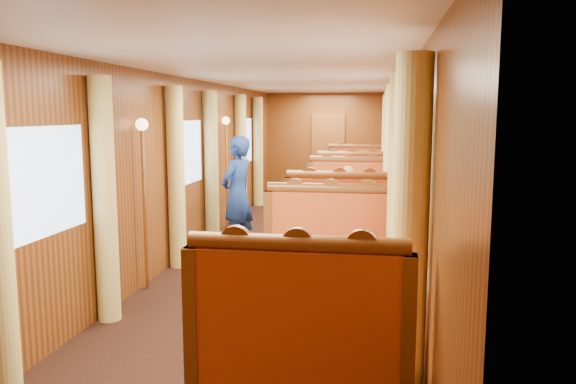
% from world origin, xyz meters
% --- Properties ---
extents(floor, '(3.00, 12.00, 0.01)m').
position_xyz_m(floor, '(0.00, 0.00, 0.00)').
color(floor, black).
rests_on(floor, ground).
extents(ceiling, '(3.00, 12.00, 0.01)m').
position_xyz_m(ceiling, '(0.00, 0.00, 2.50)').
color(ceiling, silver).
rests_on(ceiling, wall_left).
extents(wall_far, '(3.00, 0.01, 2.50)m').
position_xyz_m(wall_far, '(0.00, 6.00, 1.25)').
color(wall_far, brown).
rests_on(wall_far, floor).
extents(wall_near, '(3.00, 0.01, 2.50)m').
position_xyz_m(wall_near, '(0.00, -6.00, 1.25)').
color(wall_near, brown).
rests_on(wall_near, floor).
extents(wall_left, '(0.01, 12.00, 2.50)m').
position_xyz_m(wall_left, '(-1.50, 0.00, 1.25)').
color(wall_left, brown).
rests_on(wall_left, floor).
extents(wall_right, '(0.01, 12.00, 2.50)m').
position_xyz_m(wall_right, '(1.50, 0.00, 1.25)').
color(wall_right, brown).
rests_on(wall_right, floor).
extents(doorway_far, '(0.80, 0.04, 2.00)m').
position_xyz_m(doorway_far, '(0.00, 5.97, 1.00)').
color(doorway_far, brown).
rests_on(doorway_far, floor).
extents(table_near, '(1.05, 0.72, 0.75)m').
position_xyz_m(table_near, '(0.75, -3.50, 0.38)').
color(table_near, white).
rests_on(table_near, floor).
extents(banquette_near_fwd, '(1.30, 0.55, 1.34)m').
position_xyz_m(banquette_near_fwd, '(0.75, -4.51, 0.42)').
color(banquette_near_fwd, '#A82612').
rests_on(banquette_near_fwd, floor).
extents(banquette_near_aft, '(1.30, 0.55, 1.34)m').
position_xyz_m(banquette_near_aft, '(0.75, -2.49, 0.42)').
color(banquette_near_aft, '#A82612').
rests_on(banquette_near_aft, floor).
extents(table_mid, '(1.05, 0.72, 0.75)m').
position_xyz_m(table_mid, '(0.75, 0.00, 0.38)').
color(table_mid, white).
rests_on(table_mid, floor).
extents(banquette_mid_fwd, '(1.30, 0.55, 1.34)m').
position_xyz_m(banquette_mid_fwd, '(0.75, -1.01, 0.42)').
color(banquette_mid_fwd, '#A82612').
rests_on(banquette_mid_fwd, floor).
extents(banquette_mid_aft, '(1.30, 0.55, 1.34)m').
position_xyz_m(banquette_mid_aft, '(0.75, 1.01, 0.42)').
color(banquette_mid_aft, '#A82612').
rests_on(banquette_mid_aft, floor).
extents(table_far, '(1.05, 0.72, 0.75)m').
position_xyz_m(table_far, '(0.75, 3.50, 0.38)').
color(table_far, white).
rests_on(table_far, floor).
extents(banquette_far_fwd, '(1.30, 0.55, 1.34)m').
position_xyz_m(banquette_far_fwd, '(0.75, 2.49, 0.42)').
color(banquette_far_fwd, '#A82612').
rests_on(banquette_far_fwd, floor).
extents(banquette_far_aft, '(1.30, 0.55, 1.34)m').
position_xyz_m(banquette_far_aft, '(0.75, 4.51, 0.42)').
color(banquette_far_aft, '#A82612').
rests_on(banquette_far_aft, floor).
extents(tea_tray, '(0.41, 0.37, 0.01)m').
position_xyz_m(tea_tray, '(0.64, -3.52, 0.76)').
color(tea_tray, silver).
rests_on(tea_tray, table_near).
extents(teapot_left, '(0.17, 0.13, 0.13)m').
position_xyz_m(teapot_left, '(0.61, -3.59, 0.82)').
color(teapot_left, silver).
rests_on(teapot_left, tea_tray).
extents(teapot_right, '(0.19, 0.17, 0.13)m').
position_xyz_m(teapot_right, '(0.75, -3.61, 0.81)').
color(teapot_right, silver).
rests_on(teapot_right, tea_tray).
extents(teapot_back, '(0.18, 0.14, 0.14)m').
position_xyz_m(teapot_back, '(0.65, -3.46, 0.82)').
color(teapot_back, silver).
rests_on(teapot_back, tea_tray).
extents(fruit_plate, '(0.20, 0.20, 0.05)m').
position_xyz_m(fruit_plate, '(1.07, -3.62, 0.77)').
color(fruit_plate, white).
rests_on(fruit_plate, table_near).
extents(cup_inboard, '(0.08, 0.08, 0.26)m').
position_xyz_m(cup_inboard, '(0.37, -3.36, 0.86)').
color(cup_inboard, white).
rests_on(cup_inboard, table_near).
extents(cup_outboard, '(0.08, 0.08, 0.26)m').
position_xyz_m(cup_outboard, '(0.47, -3.27, 0.86)').
color(cup_outboard, white).
rests_on(cup_outboard, table_near).
extents(rose_vase_mid, '(0.06, 0.06, 0.36)m').
position_xyz_m(rose_vase_mid, '(0.76, -0.00, 0.93)').
color(rose_vase_mid, silver).
rests_on(rose_vase_mid, table_mid).
extents(rose_vase_far, '(0.06, 0.06, 0.36)m').
position_xyz_m(rose_vase_far, '(0.77, 3.51, 0.93)').
color(rose_vase_far, silver).
rests_on(rose_vase_far, table_far).
extents(window_left_near, '(0.01, 1.20, 0.90)m').
position_xyz_m(window_left_near, '(-1.49, -3.50, 1.45)').
color(window_left_near, '#95ADCF').
rests_on(window_left_near, wall_left).
extents(curtain_left_near_b, '(0.22, 0.22, 2.35)m').
position_xyz_m(curtain_left_near_b, '(-1.38, -2.72, 1.18)').
color(curtain_left_near_b, '#E1D173').
rests_on(curtain_left_near_b, floor).
extents(window_right_near, '(0.01, 1.20, 0.90)m').
position_xyz_m(window_right_near, '(1.49, -3.50, 1.45)').
color(window_right_near, '#95ADCF').
rests_on(window_right_near, wall_right).
extents(curtain_right_near_a, '(0.22, 0.22, 2.35)m').
position_xyz_m(curtain_right_near_a, '(1.38, -4.28, 1.18)').
color(curtain_right_near_a, '#E1D173').
rests_on(curtain_right_near_a, floor).
extents(curtain_right_near_b, '(0.22, 0.22, 2.35)m').
position_xyz_m(curtain_right_near_b, '(1.38, -2.72, 1.18)').
color(curtain_right_near_b, '#E1D173').
rests_on(curtain_right_near_b, floor).
extents(window_left_mid, '(0.01, 1.20, 0.90)m').
position_xyz_m(window_left_mid, '(-1.49, 0.00, 1.45)').
color(window_left_mid, '#95ADCF').
rests_on(window_left_mid, wall_left).
extents(curtain_left_mid_a, '(0.22, 0.22, 2.35)m').
position_xyz_m(curtain_left_mid_a, '(-1.38, -0.78, 1.18)').
color(curtain_left_mid_a, '#E1D173').
rests_on(curtain_left_mid_a, floor).
extents(curtain_left_mid_b, '(0.22, 0.22, 2.35)m').
position_xyz_m(curtain_left_mid_b, '(-1.38, 0.78, 1.18)').
color(curtain_left_mid_b, '#E1D173').
rests_on(curtain_left_mid_b, floor).
extents(window_right_mid, '(0.01, 1.20, 0.90)m').
position_xyz_m(window_right_mid, '(1.49, 0.00, 1.45)').
color(window_right_mid, '#95ADCF').
rests_on(window_right_mid, wall_right).
extents(curtain_right_mid_a, '(0.22, 0.22, 2.35)m').
position_xyz_m(curtain_right_mid_a, '(1.38, -0.78, 1.18)').
color(curtain_right_mid_a, '#E1D173').
rests_on(curtain_right_mid_a, floor).
extents(curtain_right_mid_b, '(0.22, 0.22, 2.35)m').
position_xyz_m(curtain_right_mid_b, '(1.38, 0.78, 1.18)').
color(curtain_right_mid_b, '#E1D173').
rests_on(curtain_right_mid_b, floor).
extents(window_left_far, '(0.01, 1.20, 0.90)m').
position_xyz_m(window_left_far, '(-1.49, 3.50, 1.45)').
color(window_left_far, '#95ADCF').
rests_on(window_left_far, wall_left).
extents(curtain_left_far_a, '(0.22, 0.22, 2.35)m').
position_xyz_m(curtain_left_far_a, '(-1.38, 2.72, 1.18)').
color(curtain_left_far_a, '#E1D173').
rests_on(curtain_left_far_a, floor).
extents(curtain_left_far_b, '(0.22, 0.22, 2.35)m').
position_xyz_m(curtain_left_far_b, '(-1.38, 4.28, 1.18)').
color(curtain_left_far_b, '#E1D173').
rests_on(curtain_left_far_b, floor).
extents(window_right_far, '(0.01, 1.20, 0.90)m').
position_xyz_m(window_right_far, '(1.49, 3.50, 1.45)').
color(window_right_far, '#95ADCF').
rests_on(window_right_far, wall_right).
extents(curtain_right_far_a, '(0.22, 0.22, 2.35)m').
position_xyz_m(curtain_right_far_a, '(1.38, 2.72, 1.18)').
color(curtain_right_far_a, '#E1D173').
rests_on(curtain_right_far_a, floor).
extents(curtain_right_far_b, '(0.22, 0.22, 2.35)m').
position_xyz_m(curtain_right_far_b, '(1.38, 4.28, 1.18)').
color(curtain_right_far_b, '#E1D173').
rests_on(curtain_right_far_b, floor).
extents(sconce_left_fore, '(0.14, 0.14, 1.95)m').
position_xyz_m(sconce_left_fore, '(-1.40, -1.75, 1.38)').
color(sconce_left_fore, '#BF8C3F').
rests_on(sconce_left_fore, floor).
extents(sconce_right_fore, '(0.14, 0.14, 1.95)m').
position_xyz_m(sconce_right_fore, '(1.40, -1.75, 1.38)').
color(sconce_right_fore, '#BF8C3F').
rests_on(sconce_right_fore, floor).
extents(sconce_left_aft, '(0.14, 0.14, 1.95)m').
position_xyz_m(sconce_left_aft, '(-1.40, 1.75, 1.38)').
color(sconce_left_aft, '#BF8C3F').
rests_on(sconce_left_aft, floor).
extents(sconce_right_aft, '(0.14, 0.14, 1.95)m').
position_xyz_m(sconce_right_aft, '(1.40, 1.75, 1.38)').
color(sconce_right_aft, '#BF8C3F').
rests_on(sconce_right_aft, floor).
extents(steward, '(0.59, 0.72, 1.68)m').
position_xyz_m(steward, '(-0.82, 0.19, 0.84)').
color(steward, navy).
rests_on(steward, floor).
extents(passenger, '(0.40, 0.44, 0.76)m').
position_xyz_m(passenger, '(0.75, 0.80, 0.74)').
color(passenger, beige).
rests_on(passenger, banquette_mid_aft).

